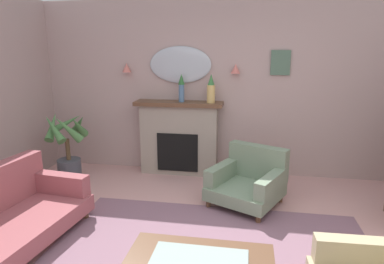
# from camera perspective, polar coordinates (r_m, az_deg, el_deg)

# --- Properties ---
(wall_back) EXTENTS (6.92, 0.10, 2.68)m
(wall_back) POSITION_cam_1_polar(r_m,az_deg,el_deg) (5.29, 6.23, 7.26)
(wall_back) COLOR #B29993
(wall_back) RESTS_ON ground
(fireplace) EXTENTS (1.36, 0.36, 1.16)m
(fireplace) POSITION_cam_1_polar(r_m,az_deg,el_deg) (5.32, -2.20, -1.11)
(fireplace) COLOR gray
(fireplace) RESTS_ON ground
(mantel_vase_centre) EXTENTS (0.10, 0.10, 0.43)m
(mantel_vase_centre) POSITION_cam_1_polar(r_m,az_deg,el_deg) (5.13, -1.80, 7.67)
(mantel_vase_centre) COLOR #4C7093
(mantel_vase_centre) RESTS_ON fireplace
(mantel_vase_right) EXTENTS (0.12, 0.12, 0.43)m
(mantel_vase_right) POSITION_cam_1_polar(r_m,az_deg,el_deg) (5.06, 3.24, 7.15)
(mantel_vase_right) COLOR tan
(mantel_vase_right) RESTS_ON fireplace
(wall_mirror) EXTENTS (0.96, 0.06, 0.56)m
(wall_mirror) POSITION_cam_1_polar(r_m,az_deg,el_deg) (5.28, -2.00, 11.33)
(wall_mirror) COLOR #B2BCC6
(wall_sconce_left) EXTENTS (0.14, 0.14, 0.14)m
(wall_sconce_left) POSITION_cam_1_polar(r_m,az_deg,el_deg) (5.47, -11.02, 10.65)
(wall_sconce_left) COLOR #D17066
(wall_sconce_right) EXTENTS (0.14, 0.14, 0.14)m
(wall_sconce_right) POSITION_cam_1_polar(r_m,az_deg,el_deg) (5.13, 7.40, 10.58)
(wall_sconce_right) COLOR #D17066
(framed_picture) EXTENTS (0.28, 0.03, 0.36)m
(framed_picture) POSITION_cam_1_polar(r_m,az_deg,el_deg) (5.20, 14.77, 11.29)
(framed_picture) COLOR #4C6B56
(armchair_beside_couch) EXTENTS (1.08, 1.09, 0.71)m
(armchair_beside_couch) POSITION_cam_1_polar(r_m,az_deg,el_deg) (4.44, 9.66, -8.01)
(armchair_beside_couch) COLOR gray
(armchair_beside_couch) RESTS_ON ground
(potted_plant_corner_palm) EXTENTS (0.69, 0.69, 1.06)m
(potted_plant_corner_palm) POSITION_cam_1_polar(r_m,az_deg,el_deg) (5.41, -20.32, -2.04)
(potted_plant_corner_palm) COLOR #474C56
(potted_plant_corner_palm) RESTS_ON ground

